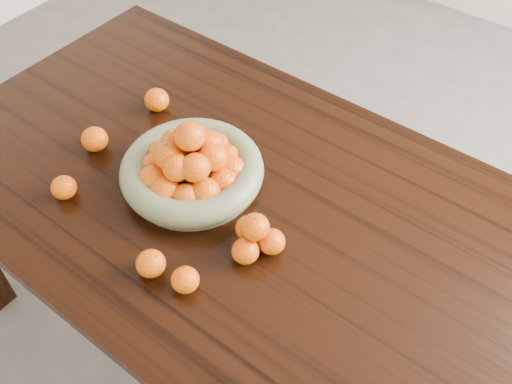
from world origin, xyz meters
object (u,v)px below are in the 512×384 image
Objects in this scene: fruit_bowl at (192,167)px; orange_pyramid at (255,237)px; loose_orange_0 at (64,188)px; dining_table at (275,239)px.

fruit_bowl reaches higher than orange_pyramid.
loose_orange_0 is at bearing -161.51° from orange_pyramid.
dining_table is 15.13× the size of orange_pyramid.
orange_pyramid reaches higher than dining_table.
orange_pyramid is at bearing 18.49° from loose_orange_0.
orange_pyramid is (0.02, -0.11, 0.13)m from dining_table.
loose_orange_0 reaches higher than dining_table.
loose_orange_0 is (-0.49, -0.16, -0.01)m from orange_pyramid.
dining_table is 5.39× the size of fruit_bowl.
fruit_bowl is 0.33m from loose_orange_0.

